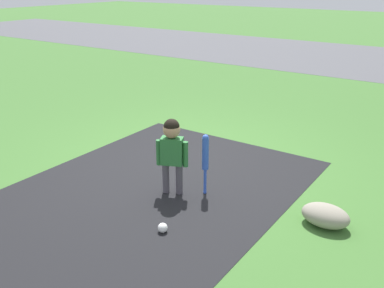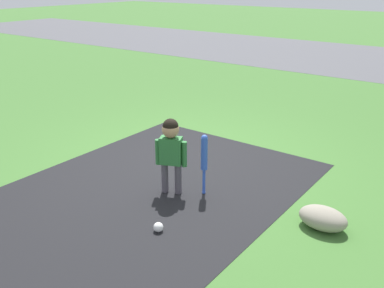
% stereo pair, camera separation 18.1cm
% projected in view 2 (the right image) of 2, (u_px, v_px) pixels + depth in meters
% --- Properties ---
extents(ground_plane, '(60.00, 60.00, 0.00)m').
position_uv_depth(ground_plane, '(191.00, 160.00, 5.95)').
color(ground_plane, '#3D6B2D').
extents(driveway_strip, '(3.02, 7.00, 0.01)m').
position_uv_depth(driveway_strip, '(44.00, 249.00, 3.99)').
color(driveway_strip, black).
rests_on(driveway_strip, ground).
extents(street_strip, '(40.00, 6.00, 0.01)m').
position_uv_depth(street_strip, '(376.00, 61.00, 12.93)').
color(street_strip, '#4C4C51').
rests_on(street_strip, ground).
extents(child, '(0.34, 0.23, 0.91)m').
position_uv_depth(child, '(171.00, 146.00, 4.83)').
color(child, '#4C4751').
rests_on(child, ground).
extents(baseball_bat, '(0.08, 0.08, 0.74)m').
position_uv_depth(baseball_bat, '(204.00, 156.00, 4.84)').
color(baseball_bat, blue).
rests_on(baseball_bat, ground).
extents(sports_ball, '(0.10, 0.10, 0.10)m').
position_uv_depth(sports_ball, '(158.00, 227.00, 4.25)').
color(sports_ball, white).
rests_on(sports_ball, ground).
extents(edging_rock, '(0.49, 0.34, 0.23)m').
position_uv_depth(edging_rock, '(323.00, 218.00, 4.29)').
color(edging_rock, gray).
rests_on(edging_rock, ground).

